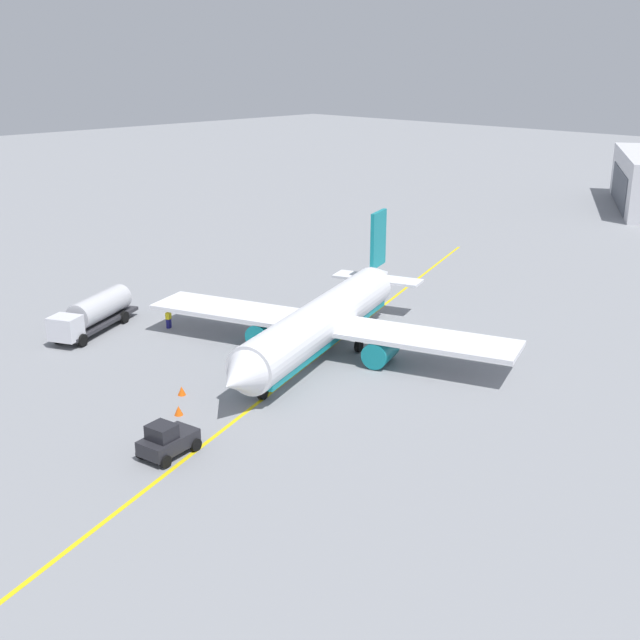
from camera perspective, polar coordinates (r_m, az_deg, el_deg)
ground_plane at (r=64.57m, az=0.00°, el=-2.52°), size 400.00×400.00×0.00m
airplane at (r=64.09m, az=0.19°, el=-0.18°), size 29.67×31.47×9.64m
fuel_tanker at (r=72.25m, az=-16.06°, el=0.50°), size 10.38×6.72×3.15m
pushback_tug at (r=49.40m, az=-10.99°, el=-8.54°), size 3.89×2.85×2.20m
refueling_worker at (r=71.91m, az=-10.89°, el=0.06°), size 0.63×0.56×1.71m
safety_cone_nose at (r=54.78m, az=-10.19°, el=-6.46°), size 0.60×0.60×0.67m
safety_cone_wingtip at (r=57.84m, az=-9.97°, el=-5.06°), size 0.60×0.60×0.66m
taxi_line_marking at (r=64.56m, az=0.00°, el=-2.52°), size 79.83×28.55×0.01m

